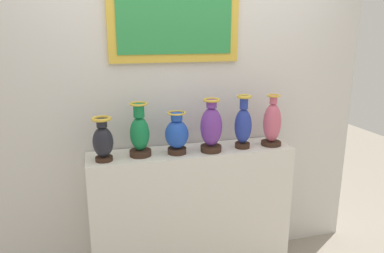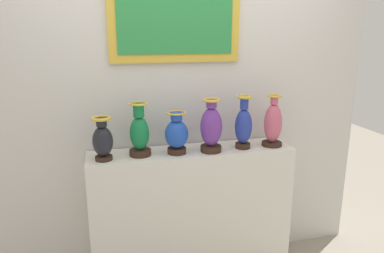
% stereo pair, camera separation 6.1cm
% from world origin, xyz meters
% --- Properties ---
extents(display_shelf, '(1.53, 0.34, 1.04)m').
position_xyz_m(display_shelf, '(0.00, 0.00, 0.52)').
color(display_shelf, silver).
rests_on(display_shelf, ground_plane).
extents(back_wall, '(3.01, 0.14, 2.94)m').
position_xyz_m(back_wall, '(-0.00, 0.23, 1.49)').
color(back_wall, silver).
rests_on(back_wall, ground_plane).
extents(vase_onyx, '(0.14, 0.14, 0.31)m').
position_xyz_m(vase_onyx, '(-0.64, -0.05, 1.18)').
color(vase_onyx, '#382319').
rests_on(vase_onyx, display_shelf).
extents(vase_emerald, '(0.15, 0.15, 0.38)m').
position_xyz_m(vase_emerald, '(-0.38, -0.02, 1.20)').
color(vase_emerald, '#382319').
rests_on(vase_emerald, display_shelf).
extents(vase_sapphire, '(0.17, 0.17, 0.31)m').
position_xyz_m(vase_sapphire, '(-0.12, -0.04, 1.18)').
color(vase_sapphire, '#382319').
rests_on(vase_sapphire, display_shelf).
extents(vase_violet, '(0.16, 0.16, 0.39)m').
position_xyz_m(vase_violet, '(0.13, -0.06, 1.22)').
color(vase_violet, '#382319').
rests_on(vase_violet, display_shelf).
extents(vase_cobalt, '(0.13, 0.13, 0.40)m').
position_xyz_m(vase_cobalt, '(0.39, -0.04, 1.21)').
color(vase_cobalt, '#382319').
rests_on(vase_cobalt, display_shelf).
extents(vase_rose, '(0.15, 0.15, 0.40)m').
position_xyz_m(vase_rose, '(0.63, -0.04, 1.21)').
color(vase_rose, '#382319').
rests_on(vase_rose, display_shelf).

